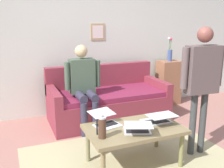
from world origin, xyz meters
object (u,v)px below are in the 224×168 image
(laptop_left, at_px, (105,121))
(person_standing, at_px, (202,75))
(french_press, at_px, (102,127))
(coffee_table, at_px, (134,131))
(flower_vase, at_px, (170,53))
(laptop_center, at_px, (158,119))
(side_shelf, at_px, (168,82))
(person_seated, at_px, (84,82))
(couch, at_px, (108,101))
(laptop_right, at_px, (138,129))

(laptop_left, xyz_separation_m, person_standing, (-1.11, 0.27, 0.50))
(person_standing, bearing_deg, french_press, 2.14)
(coffee_table, xyz_separation_m, person_standing, (-0.84, 0.07, 0.60))
(french_press, xyz_separation_m, person_standing, (-1.27, -0.05, 0.43))
(flower_vase, bearing_deg, person_standing, 66.05)
(french_press, bearing_deg, flower_vase, -137.91)
(laptop_left, relative_size, flower_vase, 0.88)
(coffee_table, bearing_deg, laptop_left, -36.63)
(laptop_center, relative_size, flower_vase, 0.75)
(side_shelf, distance_m, person_seated, 1.99)
(coffee_table, distance_m, person_seated, 1.28)
(side_shelf, xyz_separation_m, person_seated, (1.89, 0.55, 0.30))
(laptop_left, relative_size, side_shelf, 0.47)
(flower_vase, bearing_deg, coffee_table, 46.85)
(coffee_table, bearing_deg, couch, -99.45)
(laptop_center, bearing_deg, couch, -86.83)
(flower_vase, height_order, person_standing, person_standing)
(laptop_center, distance_m, person_standing, 0.73)
(laptop_left, bearing_deg, person_seated, -92.22)
(coffee_table, relative_size, french_press, 4.19)
(laptop_center, distance_m, french_press, 0.76)
(laptop_left, bearing_deg, couch, -112.32)
(laptop_left, distance_m, side_shelf, 2.49)
(laptop_center, bearing_deg, person_seated, -65.50)
(coffee_table, bearing_deg, side_shelf, -133.17)
(laptop_left, distance_m, flower_vase, 2.54)
(couch, height_order, laptop_center, couch)
(laptop_left, relative_size, person_seated, 0.31)
(side_shelf, height_order, person_seated, person_seated)
(coffee_table, height_order, person_standing, person_standing)
(laptop_center, xyz_separation_m, laptop_right, (0.35, 0.15, -0.00))
(coffee_table, relative_size, laptop_right, 2.57)
(side_shelf, relative_size, flower_vase, 1.88)
(laptop_right, height_order, person_standing, person_standing)
(laptop_center, relative_size, french_press, 1.31)
(laptop_left, relative_size, french_press, 1.55)
(couch, distance_m, laptop_right, 1.62)
(laptop_right, xyz_separation_m, person_seated, (0.20, -1.35, 0.22))
(side_shelf, distance_m, flower_vase, 0.59)
(couch, xyz_separation_m, person_standing, (-0.60, 1.51, 0.70))
(laptop_right, height_order, french_press, french_press)
(laptop_right, height_order, side_shelf, side_shelf)
(person_standing, distance_m, person_seated, 1.70)
(coffee_table, height_order, side_shelf, side_shelf)
(side_shelf, bearing_deg, laptop_right, 48.45)
(side_shelf, bearing_deg, couch, 12.93)
(person_standing, bearing_deg, laptop_center, -8.15)
(laptop_left, height_order, side_shelf, side_shelf)
(coffee_table, distance_m, french_press, 0.47)
(coffee_table, xyz_separation_m, french_press, (0.43, 0.11, 0.17))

